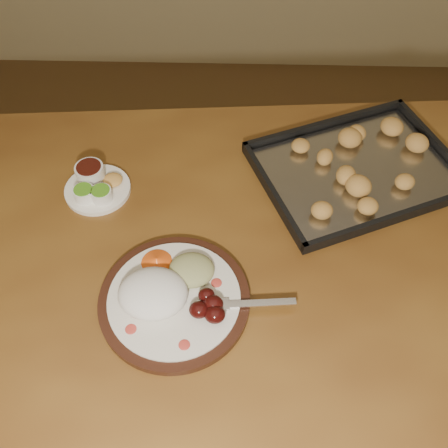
{
  "coord_description": "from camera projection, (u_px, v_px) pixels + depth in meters",
  "views": [
    {
      "loc": [
        -0.06,
        -0.26,
        1.57
      ],
      "look_at": [
        -0.08,
        0.35,
        0.77
      ],
      "focal_mm": 40.0,
      "sensor_mm": 36.0,
      "label": 1
    }
  ],
  "objects": [
    {
      "name": "dining_table",
      "position": [
        201.0,
        283.0,
        1.05
      ],
      "size": [
        1.56,
        1.01,
        0.75
      ],
      "rotation": [
        0.0,
        0.0,
        0.07
      ],
      "color": "brown",
      "rests_on": "ground"
    },
    {
      "name": "dinner_plate",
      "position": [
        171.0,
        295.0,
        0.9
      ],
      "size": [
        0.36,
        0.28,
        0.06
      ],
      "rotation": [
        0.0,
        0.0,
        -0.11
      ],
      "color": "black",
      "rests_on": "dining_table"
    },
    {
      "name": "condiment_saucer",
      "position": [
        95.0,
        185.0,
        1.07
      ],
      "size": [
        0.14,
        0.14,
        0.05
      ],
      "rotation": [
        0.0,
        0.0,
        0.27
      ],
      "color": "white",
      "rests_on": "dining_table"
    },
    {
      "name": "baking_tray",
      "position": [
        357.0,
        168.0,
        1.1
      ],
      "size": [
        0.51,
        0.45,
        0.04
      ],
      "rotation": [
        0.0,
        0.0,
        0.4
      ],
      "color": "black",
      "rests_on": "dining_table"
    }
  ]
}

